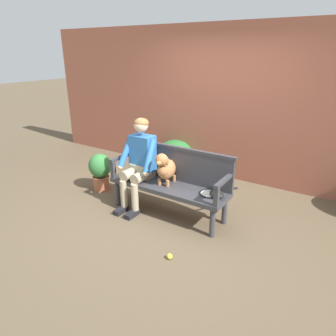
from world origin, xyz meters
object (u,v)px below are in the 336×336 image
(person_seated, at_px, (139,160))
(potted_plant, at_px, (100,170))
(garden_bench, at_px, (168,189))
(tennis_racket, at_px, (212,193))
(dog_on_bench, at_px, (165,168))
(baseball_glove, at_px, (217,194))
(tennis_ball, at_px, (170,256))

(person_seated, relative_size, potted_plant, 2.11)
(garden_bench, height_order, tennis_racket, tennis_racket)
(person_seated, relative_size, dog_on_bench, 2.74)
(baseball_glove, relative_size, tennis_ball, 3.33)
(dog_on_bench, relative_size, potted_plant, 0.77)
(potted_plant, bearing_deg, dog_on_bench, -3.04)
(person_seated, bearing_deg, potted_plant, 174.32)
(dog_on_bench, xyz_separation_m, tennis_ball, (0.62, -0.86, -0.66))
(person_seated, xyz_separation_m, baseball_glove, (1.20, 0.03, -0.23))
(person_seated, height_order, dog_on_bench, person_seated)
(person_seated, height_order, baseball_glove, person_seated)
(tennis_racket, xyz_separation_m, potted_plant, (-2.02, -0.00, -0.10))
(baseball_glove, height_order, potted_plant, potted_plant)
(dog_on_bench, bearing_deg, tennis_racket, 6.01)
(garden_bench, distance_m, person_seated, 0.58)
(potted_plant, bearing_deg, tennis_racket, 0.02)
(dog_on_bench, distance_m, potted_plant, 1.38)
(garden_bench, xyz_separation_m, tennis_ball, (0.57, -0.85, -0.36))
(garden_bench, distance_m, baseball_glove, 0.73)
(garden_bench, bearing_deg, dog_on_bench, 172.02)
(potted_plant, bearing_deg, person_seated, -5.68)
(person_seated, distance_m, baseball_glove, 1.23)
(tennis_racket, bearing_deg, potted_plant, -179.98)
(garden_bench, bearing_deg, potted_plant, 176.79)
(person_seated, bearing_deg, dog_on_bench, 2.47)
(tennis_ball, bearing_deg, dog_on_bench, 125.91)
(person_seated, xyz_separation_m, dog_on_bench, (0.43, 0.02, -0.03))
(tennis_racket, height_order, potted_plant, potted_plant)
(baseball_glove, distance_m, potted_plant, 2.11)
(person_seated, bearing_deg, baseball_glove, 1.34)
(person_seated, height_order, tennis_racket, person_seated)
(potted_plant, bearing_deg, tennis_ball, -25.41)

